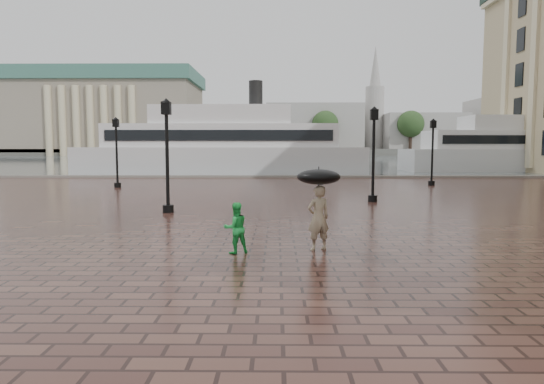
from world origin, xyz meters
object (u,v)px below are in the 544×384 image
at_px(street_lamps, 279,152).
at_px(child_pedestrian, 236,228).
at_px(adult_pedestrian, 318,218).
at_px(ferry_far, 519,149).
at_px(ferry_near, 222,147).

bearing_deg(street_lamps, child_pedestrian, -94.33).
xyz_separation_m(street_lamps, adult_pedestrian, (0.94, -14.60, -1.50)).
bearing_deg(street_lamps, adult_pedestrian, -86.33).
bearing_deg(ferry_far, adult_pedestrian, -124.28).
relative_size(street_lamps, ferry_far, 0.86).
relative_size(child_pedestrian, ferry_far, 0.05).
bearing_deg(adult_pedestrian, street_lamps, -108.71).
xyz_separation_m(child_pedestrian, ferry_far, (27.32, 41.36, 1.81)).
xyz_separation_m(adult_pedestrian, child_pedestrian, (-2.07, -0.39, -0.20)).
distance_m(ferry_near, ferry_far, 32.28).
bearing_deg(adult_pedestrian, child_pedestrian, -11.68).
relative_size(child_pedestrian, ferry_near, 0.05).
height_order(adult_pedestrian, child_pedestrian, adult_pedestrian).
xyz_separation_m(street_lamps, ferry_near, (-5.35, 19.50, 0.32)).
bearing_deg(ferry_near, child_pedestrian, -83.37).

